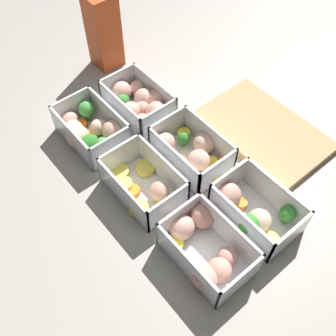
# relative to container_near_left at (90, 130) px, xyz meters

# --- Properties ---
(ground_plane) EXTENTS (4.00, 4.00, 0.00)m
(ground_plane) POSITION_rel_container_near_left_xyz_m (0.19, 0.07, -0.03)
(ground_plane) COLOR gray
(container_near_left) EXTENTS (0.17, 0.14, 0.07)m
(container_near_left) POSITION_rel_container_near_left_xyz_m (0.00, 0.00, 0.00)
(container_near_left) COLOR white
(container_near_left) RESTS_ON ground_plane
(container_near_center) EXTENTS (0.18, 0.12, 0.07)m
(container_near_center) POSITION_rel_container_near_left_xyz_m (0.19, 0.00, -0.00)
(container_near_center) COLOR white
(container_near_center) RESTS_ON ground_plane
(container_near_right) EXTENTS (0.17, 0.14, 0.07)m
(container_near_right) POSITION_rel_container_near_left_xyz_m (0.36, 0.01, -0.00)
(container_near_right) COLOR white
(container_near_right) RESTS_ON ground_plane
(container_far_left) EXTENTS (0.17, 0.13, 0.07)m
(container_far_left) POSITION_rel_container_near_left_xyz_m (0.00, 0.14, -0.00)
(container_far_left) COLOR white
(container_far_left) RESTS_ON ground_plane
(container_far_center) EXTENTS (0.18, 0.12, 0.07)m
(container_far_center) POSITION_rel_container_near_left_xyz_m (0.18, 0.13, -0.00)
(container_far_center) COLOR white
(container_far_center) RESTS_ON ground_plane
(container_far_right) EXTENTS (0.17, 0.11, 0.07)m
(container_far_right) POSITION_rel_container_near_left_xyz_m (0.36, 0.12, 0.00)
(container_far_right) COLOR white
(container_far_right) RESTS_ON ground_plane
(juice_carton) EXTENTS (0.07, 0.07, 0.20)m
(juice_carton) POSITION_rel_container_near_left_xyz_m (-0.20, 0.18, 0.07)
(juice_carton) COLOR #D14C1E
(juice_carton) RESTS_ON ground_plane
(cutting_board) EXTENTS (0.28, 0.18, 0.02)m
(cutting_board) POSITION_rel_container_near_left_xyz_m (0.23, 0.30, -0.02)
(cutting_board) COLOR tan
(cutting_board) RESTS_ON ground_plane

